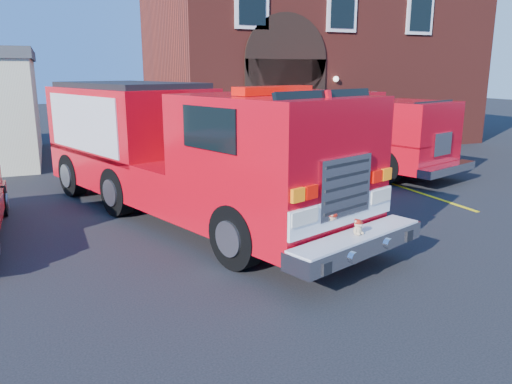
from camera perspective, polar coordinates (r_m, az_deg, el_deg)
name	(u,v)px	position (r m, az deg, el deg)	size (l,w,h in m)	color
ground	(235,238)	(10.97, -2.39, -5.22)	(100.00, 100.00, 0.00)	black
parking_stripe_near	(437,199)	(15.13, 20.01, -0.71)	(0.12, 3.00, 0.01)	yellow
parking_stripe_mid	(375,178)	(17.39, 13.43, 1.56)	(0.12, 3.00, 0.01)	yellow
parking_stripe_far	(330,163)	(19.85, 8.41, 3.27)	(0.12, 3.00, 0.01)	yellow
fire_station	(305,56)	(26.85, 5.64, 15.16)	(15.20, 10.20, 8.45)	maroon
fire_engine	(182,149)	(12.39, -8.46, 4.92)	(6.34, 10.98, 3.27)	black
secondary_truck	(339,127)	(18.98, 9.49, 7.38)	(5.26, 8.99, 2.79)	black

